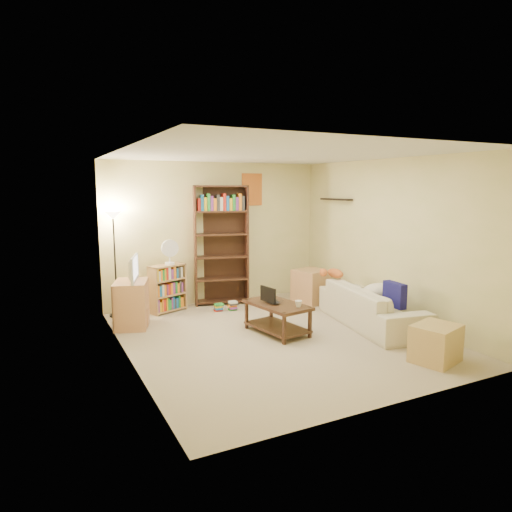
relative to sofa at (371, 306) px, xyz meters
name	(u,v)px	position (x,y,z in m)	size (l,w,h in m)	color
room	(277,221)	(-1.55, 0.17, 1.33)	(4.50, 4.54, 2.52)	beige
sofa	(371,306)	(0.00, 0.00, 0.00)	(1.13, 2.13, 0.59)	beige
navy_pillow	(395,295)	(0.02, -0.45, 0.27)	(0.39, 0.12, 0.35)	navy
cream_blanket	(379,291)	(0.15, 0.02, 0.21)	(0.54, 0.39, 0.23)	white
tabby_cat	(333,273)	(-0.12, 0.81, 0.38)	(0.47, 0.23, 0.16)	#D2642C
coffee_table	(277,314)	(-1.46, 0.30, -0.01)	(0.70, 1.06, 0.44)	#3E2317
laptop	(276,301)	(-1.44, 0.38, 0.15)	(0.29, 0.39, 0.03)	black
laptop_screen	(268,295)	(-1.58, 0.35, 0.27)	(0.01, 0.33, 0.22)	white
mug	(298,304)	(-1.29, 0.00, 0.19)	(0.13, 0.13, 0.09)	white
tv_remote	(269,297)	(-1.40, 0.64, 0.15)	(0.05, 0.17, 0.02)	black
tv_stand	(131,304)	(-3.25, 1.54, 0.05)	(0.46, 0.64, 0.69)	tan
television	(130,269)	(-3.25, 1.54, 0.58)	(0.29, 0.65, 0.38)	black
tall_bookshelf	(221,242)	(-1.53, 2.21, 0.81)	(0.99, 0.53, 2.10)	#422119
short_bookshelf	(168,288)	(-2.54, 2.11, 0.10)	(0.67, 0.45, 0.80)	tan
desk_fan	(170,251)	(-2.50, 2.07, 0.73)	(0.28, 0.16, 0.42)	white
floor_lamp	(114,233)	(-3.35, 2.21, 1.06)	(0.29, 0.29, 1.70)	black
side_table	(311,286)	(-0.07, 1.55, 0.01)	(0.52, 0.52, 0.60)	tan
end_cabinet	(436,343)	(-0.29, -1.48, -0.07)	(0.54, 0.45, 0.45)	#DEBF6C
book_stacks	(226,306)	(-1.65, 1.72, -0.22)	(0.38, 0.18, 0.16)	red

